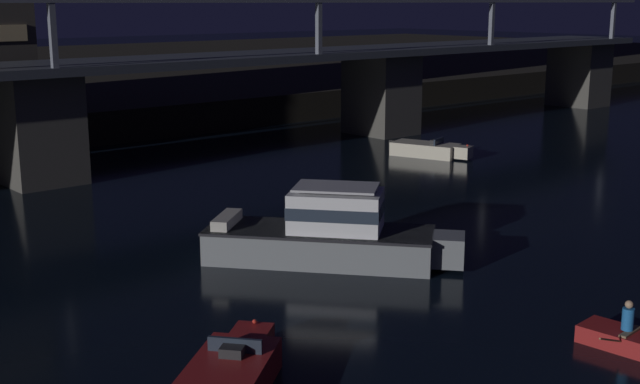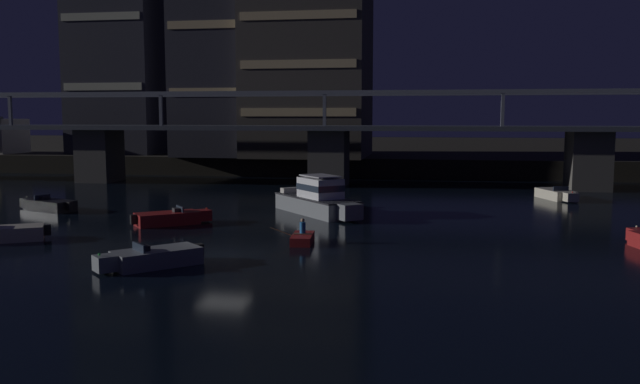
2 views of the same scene
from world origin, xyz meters
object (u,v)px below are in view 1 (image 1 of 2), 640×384
object	(u,v)px
speedboat_mid_right	(228,378)
dinghy_with_paddler	(630,340)
river_bridge	(34,101)
cabin_cruiser_near_left	(328,233)
speedboat_mid_center	(429,150)

from	to	relation	value
speedboat_mid_right	dinghy_with_paddler	distance (m)	10.75
speedboat_mid_right	dinghy_with_paddler	world-z (taller)	dinghy_with_paddler
dinghy_with_paddler	speedboat_mid_right	bearing A→B (deg)	153.17
river_bridge	speedboat_mid_right	size ratio (longest dim) A/B	22.70
speedboat_mid_right	dinghy_with_paddler	xyz separation A→B (m)	(9.59, -4.85, -0.14)
river_bridge	cabin_cruiser_near_left	world-z (taller)	river_bridge
river_bridge	cabin_cruiser_near_left	xyz separation A→B (m)	(2.32, -19.90, -3.14)
speedboat_mid_center	dinghy_with_paddler	distance (m)	28.53
cabin_cruiser_near_left	speedboat_mid_right	world-z (taller)	cabin_cruiser_near_left
river_bridge	speedboat_mid_right	xyz separation A→B (m)	(-6.28, -26.08, -3.78)
speedboat_mid_right	cabin_cruiser_near_left	bearing A→B (deg)	35.70
cabin_cruiser_near_left	speedboat_mid_right	xyz separation A→B (m)	(-8.59, -6.18, -0.64)
speedboat_mid_right	dinghy_with_paddler	size ratio (longest dim) A/B	1.73
cabin_cruiser_near_left	speedboat_mid_right	bearing A→B (deg)	-144.30
river_bridge	cabin_cruiser_near_left	bearing A→B (deg)	-83.36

